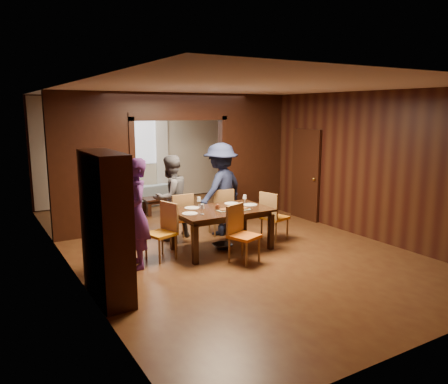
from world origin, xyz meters
TOP-DOWN VIEW (x-y plane):
  - floor at (0.00, 0.00)m, footprint 9.00×9.00m
  - ceiling at (0.00, 0.00)m, footprint 5.50×9.00m
  - room_walls at (0.00, 1.89)m, footprint 5.52×9.01m
  - person_purple at (-1.80, -0.59)m, footprint 0.51×0.71m
  - person_grey at (-0.68, 0.58)m, footprint 0.97×0.86m
  - person_navy at (0.36, 0.41)m, footprint 1.39×1.13m
  - sofa at (-0.15, 3.85)m, footprint 2.05×1.03m
  - serving_bowl at (-0.11, -0.46)m, footprint 0.36×0.36m
  - dining_table at (-0.15, -0.50)m, footprint 1.71×1.07m
  - coffee_table at (-0.05, 2.77)m, footprint 0.80×0.50m
  - chair_left at (-1.32, -0.43)m, footprint 0.55×0.55m
  - chair_right at (1.06, -0.51)m, footprint 0.53×0.53m
  - chair_far_l at (-0.62, 0.34)m, footprint 0.44×0.44m
  - chair_far_r at (0.33, 0.38)m, footprint 0.52×0.52m
  - chair_near at (-0.17, -1.29)m, footprint 0.56×0.56m
  - hutch at (-2.53, -1.50)m, footprint 0.40×1.20m
  - door_right at (2.70, 0.50)m, footprint 0.06×0.90m
  - window_far at (0.00, 4.44)m, footprint 1.20×0.03m
  - curtain_left at (-0.75, 4.40)m, footprint 0.35×0.06m
  - curtain_right at (0.75, 4.40)m, footprint 0.35×0.06m
  - plate_left at (-0.81, -0.54)m, footprint 0.27×0.27m
  - plate_far_l at (-0.58, -0.16)m, footprint 0.27×0.27m
  - plate_far_r at (0.25, -0.20)m, footprint 0.27×0.27m
  - plate_right at (0.49, -0.48)m, footprint 0.27×0.27m
  - plate_near at (-0.12, -0.86)m, footprint 0.27×0.27m
  - platter_a at (-0.15, -0.64)m, footprint 0.30×0.20m
  - platter_b at (0.12, -0.74)m, footprint 0.30×0.20m
  - wineglass_left at (-0.64, -0.68)m, footprint 0.08×0.08m
  - wineglass_far at (-0.40, -0.09)m, footprint 0.08×0.08m
  - wineglass_right at (0.46, -0.34)m, footprint 0.08×0.08m
  - tumbler at (-0.07, -0.79)m, footprint 0.07×0.07m
  - condiment_jar at (-0.26, -0.55)m, footprint 0.08×0.08m

SIDE VIEW (x-z plane):
  - floor at x=0.00m, z-range 0.00..0.00m
  - coffee_table at x=-0.05m, z-range 0.00..0.40m
  - sofa at x=-0.15m, z-range 0.00..0.57m
  - dining_table at x=-0.15m, z-range 0.00..0.76m
  - chair_left at x=-1.32m, z-range 0.00..0.97m
  - chair_right at x=1.06m, z-range 0.00..0.97m
  - chair_far_l at x=-0.62m, z-range 0.00..0.97m
  - chair_far_r at x=0.33m, z-range 0.00..0.97m
  - chair_near at x=-0.17m, z-range 0.00..0.97m
  - plate_left at x=-0.81m, z-range 0.76..0.77m
  - plate_far_l at x=-0.58m, z-range 0.76..0.77m
  - plate_far_r at x=0.25m, z-range 0.76..0.77m
  - plate_right at x=0.49m, z-range 0.76..0.77m
  - plate_near at x=-0.12m, z-range 0.76..0.77m
  - platter_a at x=-0.15m, z-range 0.76..0.80m
  - platter_b at x=0.12m, z-range 0.76..0.80m
  - serving_bowl at x=-0.11m, z-range 0.76..0.85m
  - condiment_jar at x=-0.26m, z-range 0.76..0.87m
  - tumbler at x=-0.07m, z-range 0.76..0.90m
  - person_grey at x=-0.68m, z-range 0.00..1.68m
  - wineglass_left at x=-0.64m, z-range 0.76..0.94m
  - wineglass_far at x=-0.40m, z-range 0.76..0.94m
  - wineglass_right at x=0.46m, z-range 0.76..0.94m
  - person_purple at x=-1.80m, z-range 0.00..1.79m
  - person_navy at x=0.36m, z-range 0.00..1.88m
  - hutch at x=-2.53m, z-range 0.00..2.00m
  - door_right at x=2.70m, z-range 0.00..2.10m
  - curtain_left at x=-0.75m, z-range 0.05..2.45m
  - curtain_right at x=0.75m, z-range 0.05..2.45m
  - room_walls at x=0.00m, z-range 0.06..2.96m
  - window_far at x=0.00m, z-range 1.05..2.35m
  - ceiling at x=0.00m, z-range 2.89..2.91m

